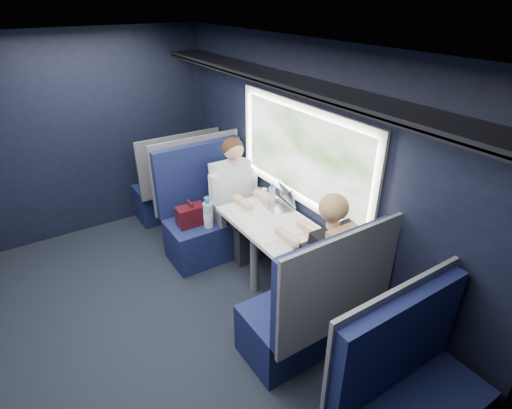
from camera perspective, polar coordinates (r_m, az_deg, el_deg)
ground at (r=3.78m, az=-12.05°, el=-16.45°), size 2.80×4.20×0.01m
room_shell at (r=2.96m, az=-14.47°, el=4.67°), size 3.00×4.40×2.40m
table at (r=3.73m, az=1.71°, el=-3.36°), size 0.62×1.00×0.74m
seat_bay_near at (r=4.43m, az=-6.74°, el=-1.77°), size 1.04×0.62×1.26m
seat_bay_far at (r=3.24m, az=7.89°, el=-14.87°), size 1.04×0.62×1.26m
seat_row_front at (r=5.19m, az=-11.25°, el=2.48°), size 1.04×0.51×1.16m
seat_row_back at (r=2.86m, az=20.94°, el=-24.86°), size 1.04×0.51×1.16m
man at (r=4.26m, az=-2.82°, el=1.68°), size 0.53×0.56×1.32m
woman at (r=3.28m, az=9.75°, el=-7.46°), size 0.53×0.56×1.32m
papers at (r=3.76m, az=1.95°, el=-1.74°), size 0.63×0.85×0.01m
laptop at (r=3.92m, az=3.70°, el=0.54°), size 0.27×0.33×0.23m
bottle_small at (r=3.93m, az=2.29°, el=1.27°), size 0.07×0.07×0.22m
cup at (r=4.12m, az=1.17°, el=1.72°), size 0.06×0.06×0.08m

